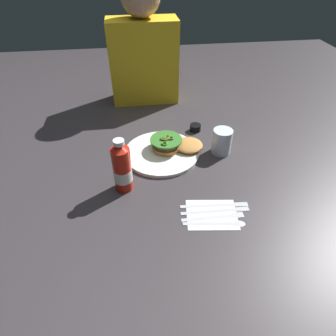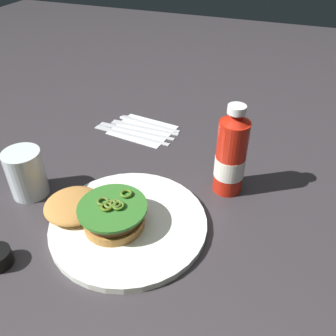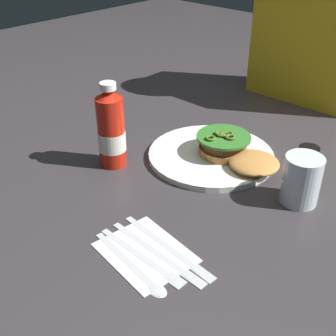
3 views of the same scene
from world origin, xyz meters
name	(u,v)px [view 2 (image 2 of 3)]	position (x,y,z in m)	size (l,w,h in m)	color
ground_plane	(146,200)	(0.00, 0.00, 0.00)	(3.00, 3.00, 0.00)	#343033
dinner_plate	(128,223)	(0.00, 0.08, 0.01)	(0.30, 0.30, 0.01)	white
burger_sandwich	(98,211)	(0.05, 0.09, 0.03)	(0.21, 0.13, 0.05)	#BA7D3C
ketchup_bottle	(231,156)	(-0.15, -0.10, 0.09)	(0.06, 0.06, 0.20)	red
water_glass	(26,173)	(0.24, 0.06, 0.05)	(0.08, 0.08, 0.10)	silver
napkin	(143,130)	(0.12, -0.26, 0.00)	(0.16, 0.13, 0.00)	white
spoon_utensil	(141,120)	(0.14, -0.30, 0.00)	(0.19, 0.04, 0.00)	silver
fork_utensil	(139,125)	(0.14, -0.27, 0.00)	(0.20, 0.02, 0.00)	silver
steak_knife	(131,129)	(0.15, -0.25, 0.00)	(0.22, 0.02, 0.00)	silver
butter_knife	(126,133)	(0.15, -0.22, 0.00)	(0.22, 0.03, 0.00)	silver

